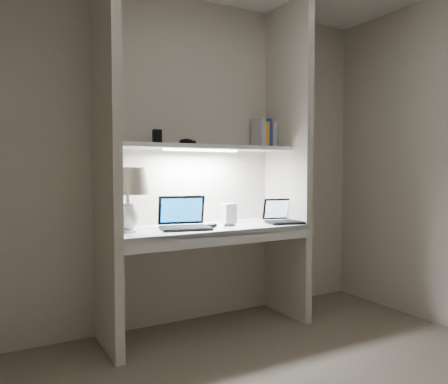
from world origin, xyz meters
TOP-DOWN VIEW (x-y plane):
  - back_wall at (0.00, 1.50)m, footprint 3.20×0.01m
  - alcove_panel_left at (-0.73, 1.23)m, footprint 0.06×0.55m
  - alcove_panel_right at (0.73, 1.23)m, footprint 0.06×0.55m
  - desk at (0.00, 1.23)m, footprint 1.40×0.55m
  - desk_apron at (0.00, 0.96)m, footprint 1.46×0.03m
  - shelf at (0.00, 1.32)m, footprint 1.40×0.36m
  - strip_light at (0.00, 1.32)m, footprint 0.60×0.04m
  - table_lamp at (-0.60, 1.20)m, footprint 0.29×0.29m
  - laptop_main at (-0.20, 1.21)m, footprint 0.39×0.36m
  - laptop_netbook at (0.62, 1.13)m, footprint 0.34×0.31m
  - speaker at (0.23, 1.32)m, footprint 0.11×0.09m
  - mouse at (-0.01, 1.14)m, footprint 0.09×0.06m
  - cable_coil at (0.16, 1.17)m, footprint 0.12×0.12m
  - sticky_note at (-0.58, 1.21)m, footprint 0.07×0.07m
  - book_row at (0.65, 1.40)m, footprint 0.22×0.16m
  - shelf_box at (-0.33, 1.37)m, footprint 0.07×0.05m
  - shelf_gadget at (-0.10, 1.36)m, footprint 0.13×0.11m

SIDE VIEW (x-z plane):
  - desk_apron at x=0.00m, z-range 0.67..0.77m
  - desk at x=0.00m, z-range 0.73..0.77m
  - sticky_note at x=-0.58m, z-range 0.77..0.77m
  - cable_coil at x=0.16m, z-range 0.77..0.78m
  - mouse at x=-0.01m, z-range 0.77..0.80m
  - laptop_netbook at x=0.62m, z-range 0.72..0.91m
  - laptop_main at x=-0.20m, z-range 0.71..0.94m
  - speaker at x=0.23m, z-range 0.77..0.92m
  - table_lamp at x=-0.60m, z-range 0.84..1.27m
  - back_wall at x=0.00m, z-range 0.00..2.50m
  - alcove_panel_left at x=-0.73m, z-range 0.00..2.50m
  - alcove_panel_right at x=0.73m, z-range 0.00..2.50m
  - strip_light at x=0.00m, z-range 1.32..1.34m
  - shelf at x=0.00m, z-range 1.34..1.36m
  - shelf_gadget at x=-0.10m, z-range 1.37..1.41m
  - shelf_box at x=-0.33m, z-range 1.36..1.47m
  - book_row at x=0.65m, z-range 1.36..1.59m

